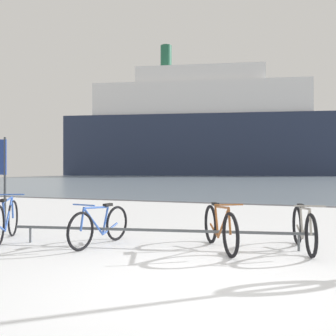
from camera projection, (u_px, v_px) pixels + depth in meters
The scene contains 7 objects.
ground at pixel (290, 178), 55.02m from camera, with size 80.00×132.00×0.08m.
bike_rack at pixel (157, 231), 6.36m from camera, with size 5.13×1.03×0.31m.
bicycle_0 at pixel (6, 220), 6.85m from camera, with size 0.86×1.52×0.84m.
bicycle_1 at pixel (100, 226), 6.46m from camera, with size 0.46×1.63×0.75m.
bicycle_2 at pixel (220, 228), 6.10m from camera, with size 0.90×1.59×0.80m.
bicycle_3 at pixel (304, 229), 6.05m from camera, with size 0.50×1.65×0.78m.
ferry_ship at pixel (205, 131), 72.32m from camera, with size 55.09×22.99×25.73m.
Camera 1 is at (1.10, -4.02, 1.35)m, focal length 39.50 mm.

